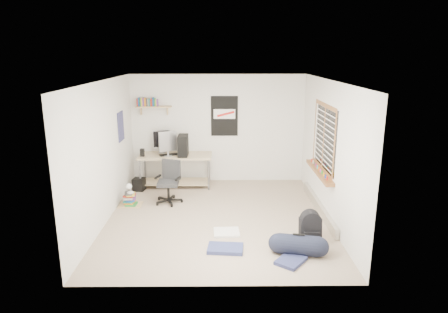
{
  "coord_description": "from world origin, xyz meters",
  "views": [
    {
      "loc": [
        0.06,
        -6.88,
        2.96
      ],
      "look_at": [
        0.12,
        0.24,
        1.11
      ],
      "focal_mm": 32.0,
      "sensor_mm": 36.0,
      "label": 1
    }
  ],
  "objects_px": {
    "desk": "(176,171)",
    "backpack": "(310,232)",
    "office_chair": "(168,180)",
    "duffel_bag": "(298,246)",
    "book_stack": "(130,198)"
  },
  "relations": [
    {
      "from": "desk",
      "to": "backpack",
      "type": "relative_size",
      "value": 3.63
    },
    {
      "from": "desk",
      "to": "duffel_bag",
      "type": "bearing_deg",
      "value": -77.36
    },
    {
      "from": "backpack",
      "to": "duffel_bag",
      "type": "xyz_separation_m",
      "value": [
        -0.26,
        -0.36,
        -0.06
      ]
    },
    {
      "from": "office_chair",
      "to": "desk",
      "type": "bearing_deg",
      "value": 103.96
    },
    {
      "from": "office_chair",
      "to": "backpack",
      "type": "relative_size",
      "value": 1.94
    },
    {
      "from": "backpack",
      "to": "book_stack",
      "type": "height_order",
      "value": "backpack"
    },
    {
      "from": "office_chair",
      "to": "backpack",
      "type": "height_order",
      "value": "office_chair"
    },
    {
      "from": "duffel_bag",
      "to": "book_stack",
      "type": "bearing_deg",
      "value": 157.8
    },
    {
      "from": "desk",
      "to": "backpack",
      "type": "distance_m",
      "value": 3.77
    },
    {
      "from": "desk",
      "to": "duffel_bag",
      "type": "height_order",
      "value": "desk"
    },
    {
      "from": "office_chair",
      "to": "duffel_bag",
      "type": "bearing_deg",
      "value": -28.21
    },
    {
      "from": "desk",
      "to": "book_stack",
      "type": "distance_m",
      "value": 1.45
    },
    {
      "from": "backpack",
      "to": "book_stack",
      "type": "relative_size",
      "value": 1.0
    },
    {
      "from": "backpack",
      "to": "duffel_bag",
      "type": "distance_m",
      "value": 0.45
    },
    {
      "from": "book_stack",
      "to": "desk",
      "type": "bearing_deg",
      "value": 56.53
    }
  ]
}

